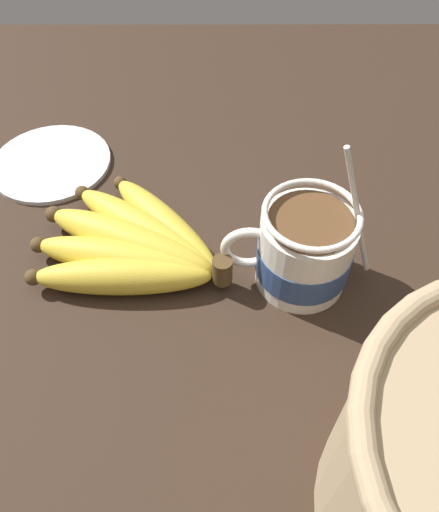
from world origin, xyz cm
name	(u,v)px	position (x,y,z in cm)	size (l,w,h in cm)	color
table	(213,316)	(0.00, 0.00, 1.48)	(116.03, 116.03, 2.96)	#332319
coffee_mug	(303,251)	(-8.81, -3.66, 7.26)	(14.98, 9.25, 16.89)	white
banana_bunch	(135,246)	(8.04, -6.39, 4.83)	(20.94, 16.76, 4.23)	#4C381E
small_plate	(51,163)	(20.30, -21.40, 3.26)	(14.70, 14.70, 0.60)	white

